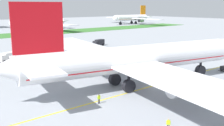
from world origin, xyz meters
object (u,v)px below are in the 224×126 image
(airliner_foreground, at_px, (134,59))
(service_truck_fuel_bowser, at_px, (99,42))
(parked_airliner_far_outer, at_px, (132,18))
(ground_crew_wingwalker_starboard, at_px, (168,123))
(ground_crew_marshaller_front, at_px, (99,98))
(service_truck_baggage_loader, at_px, (7,57))
(parked_airliner_far_right, at_px, (41,22))

(airliner_foreground, height_order, service_truck_fuel_bowser, airliner_foreground)
(service_truck_fuel_bowser, bearing_deg, parked_airliner_far_outer, 39.72)
(airliner_foreground, bearing_deg, ground_crew_wingwalker_starboard, -121.86)
(ground_crew_marshaller_front, height_order, parked_airliner_far_outer, parked_airliner_far_outer)
(service_truck_baggage_loader, relative_size, parked_airliner_far_outer, 0.09)
(airliner_foreground, relative_size, service_truck_baggage_loader, 14.84)
(ground_crew_wingwalker_starboard, relative_size, service_truck_baggage_loader, 0.27)
(ground_crew_marshaller_front, distance_m, ground_crew_wingwalker_starboard, 13.76)
(ground_crew_marshaller_front, relative_size, service_truck_baggage_loader, 0.28)
(service_truck_baggage_loader, bearing_deg, airliner_foreground, -76.08)
(parked_airliner_far_right, bearing_deg, parked_airliner_far_outer, 1.33)
(service_truck_baggage_loader, height_order, parked_airliner_far_outer, parked_airliner_far_outer)
(airliner_foreground, height_order, service_truck_baggage_loader, airliner_foreground)
(ground_crew_marshaller_front, bearing_deg, parked_airliner_far_outer, 43.81)
(ground_crew_wingwalker_starboard, bearing_deg, parked_airliner_far_right, 69.32)
(ground_crew_wingwalker_starboard, bearing_deg, service_truck_fuel_bowser, 58.85)
(ground_crew_marshaller_front, distance_m, parked_airliner_far_outer, 205.08)
(service_truck_fuel_bowser, bearing_deg, service_truck_baggage_loader, -168.17)
(ground_crew_wingwalker_starboard, height_order, service_truck_fuel_bowser, service_truck_fuel_bowser)
(parked_airliner_far_right, bearing_deg, ground_crew_wingwalker_starboard, -110.68)
(parked_airliner_far_outer, bearing_deg, ground_crew_wingwalker_starboard, -133.38)
(service_truck_fuel_bowser, distance_m, parked_airliner_far_right, 88.23)
(ground_crew_marshaller_front, distance_m, service_truck_fuel_bowser, 67.63)
(ground_crew_wingwalker_starboard, bearing_deg, parked_airliner_far_outer, 46.62)
(ground_crew_marshaller_front, bearing_deg, airliner_foreground, 16.07)
(ground_crew_wingwalker_starboard, relative_size, service_truck_fuel_bowser, 0.29)
(ground_crew_marshaller_front, height_order, service_truck_baggage_loader, service_truck_baggage_loader)
(service_truck_baggage_loader, xyz_separation_m, service_truck_fuel_bowser, (40.37, 8.46, -0.07))
(ground_crew_wingwalker_starboard, height_order, parked_airliner_far_right, parked_airliner_far_right)
(airliner_foreground, distance_m, parked_airliner_far_outer, 194.60)
(ground_crew_marshaller_front, xyz_separation_m, parked_airliner_far_right, (58.80, 139.86, 4.07))
(ground_crew_marshaller_front, height_order, service_truck_fuel_bowser, service_truck_fuel_bowser)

